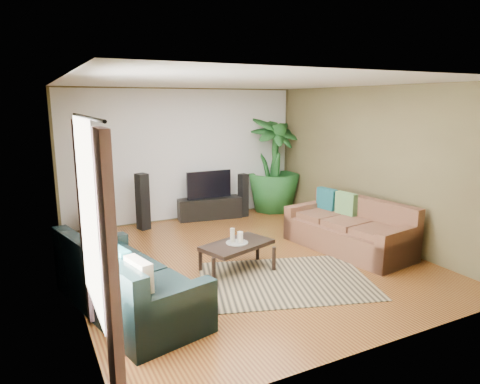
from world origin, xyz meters
TOP-DOWN VIEW (x-y plane):
  - floor at (0.00, 0.00)m, footprint 5.50×5.50m
  - ceiling at (0.00, 0.00)m, footprint 5.50×5.50m
  - wall_back at (0.00, 2.75)m, footprint 5.00×0.00m
  - wall_front at (0.00, -2.75)m, footprint 5.00×0.00m
  - wall_left at (-2.50, 0.00)m, footprint 0.00×5.50m
  - wall_right at (2.50, 0.00)m, footprint 0.00×5.50m
  - backwall_panel at (0.00, 2.74)m, footprint 4.90×0.00m
  - window_pane at (-2.48, -1.60)m, footprint 0.00×1.80m
  - curtain_near at (-2.43, -2.35)m, footprint 0.08×0.35m
  - curtain_far at (-2.43, -0.85)m, footprint 0.08×0.35m
  - curtain_rod at (-2.43, -1.60)m, footprint 0.03×1.90m
  - sofa_left at (-1.99, -0.78)m, footprint 1.47×2.41m
  - sofa_right at (1.73, -0.34)m, footprint 1.26×2.24m
  - area_rug at (0.12, -0.95)m, footprint 2.70×2.26m
  - coffee_table at (-0.32, -0.33)m, footprint 1.16×0.86m
  - candle_tray at (-0.32, -0.33)m, footprint 0.32×0.32m
  - candle_tall at (-0.38, -0.30)m, footprint 0.07×0.07m
  - candle_mid at (-0.28, -0.37)m, footprint 0.07×0.07m
  - candle_short at (-0.25, -0.27)m, footprint 0.07×0.07m
  - tv_stand at (0.44, 2.50)m, footprint 1.37×0.60m
  - television at (0.44, 2.50)m, footprint 0.97×0.05m
  - speaker_left at (-1.00, 2.36)m, footprint 0.25×0.27m
  - speaker_right at (1.16, 2.34)m, footprint 0.19×0.21m
  - potted_plant at (2.00, 2.50)m, footprint 1.36×1.36m
  - plant_pot at (2.00, 2.50)m, footprint 0.39×0.39m
  - pedestal at (-1.98, 2.41)m, footprint 0.36×0.36m
  - vase at (-1.98, 2.41)m, footprint 0.29×0.29m
  - side_table at (-2.25, 0.63)m, footprint 0.50×0.50m

SIDE VIEW (x-z plane):
  - floor at x=0.00m, z-range 0.00..0.00m
  - area_rug at x=0.12m, z-range 0.00..0.01m
  - plant_pot at x=2.00m, z-range 0.00..0.30m
  - pedestal at x=-1.98m, z-range 0.00..0.31m
  - coffee_table at x=-0.32m, z-range 0.00..0.42m
  - tv_stand at x=0.44m, z-range 0.00..0.44m
  - side_table at x=-2.25m, z-range 0.00..0.50m
  - sofa_left at x=-1.99m, z-range 0.00..0.85m
  - sofa_right at x=1.73m, z-range 0.00..0.85m
  - candle_tray at x=-0.32m, z-range 0.42..0.44m
  - vase at x=-1.98m, z-range 0.26..0.66m
  - speaker_right at x=1.16m, z-range 0.00..0.92m
  - candle_short at x=-0.25m, z-range 0.44..0.57m
  - candle_mid at x=-0.28m, z-range 0.44..0.60m
  - candle_tall at x=-0.38m, z-range 0.44..0.65m
  - speaker_left at x=-1.00m, z-range 0.00..1.09m
  - television at x=0.44m, z-range 0.44..1.02m
  - potted_plant at x=2.00m, z-range 0.00..2.11m
  - curtain_near at x=-2.43m, z-range 0.05..2.25m
  - curtain_far at x=-2.43m, z-range 0.05..2.25m
  - wall_left at x=-2.50m, z-range -1.40..4.10m
  - wall_right at x=2.50m, z-range -1.40..4.10m
  - wall_back at x=0.00m, z-range -1.15..3.85m
  - wall_front at x=0.00m, z-range -1.15..3.85m
  - backwall_panel at x=0.00m, z-range -1.10..3.80m
  - window_pane at x=-2.48m, z-range 0.50..2.30m
  - curtain_rod at x=-2.43m, z-range 2.28..2.31m
  - ceiling at x=0.00m, z-range 2.70..2.70m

